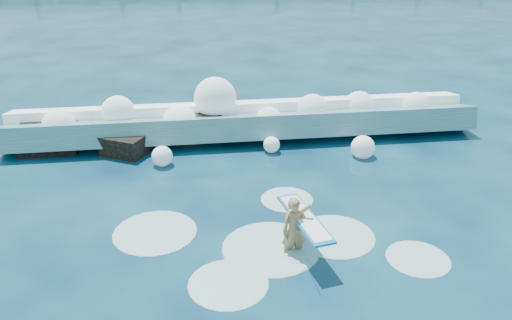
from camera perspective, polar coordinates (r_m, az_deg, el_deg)
The scene contains 6 objects.
ground at distance 14.62m, azimuth -4.82°, elevation -7.88°, with size 200.00×200.00×0.00m, color #071D39.
breaking_wave at distance 20.96m, azimuth -1.34°, elevation 4.40°, with size 19.06×2.92×1.64m.
rock_cluster at distance 20.61m, azimuth -15.55°, elevation 2.58°, with size 7.95×3.18×1.26m.
surfer_with_board at distance 13.37m, azimuth 4.67°, elevation -7.74°, with size 1.18×3.04×1.90m.
wave_spray at distance 20.57m, azimuth -2.71°, elevation 5.42°, with size 15.91×4.46×2.53m.
surf_foam at distance 14.01m, azimuth 0.92°, elevation -9.40°, with size 9.00×5.82×0.14m.
Camera 1 is at (-0.45, -12.32, 7.87)m, focal length 35.00 mm.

